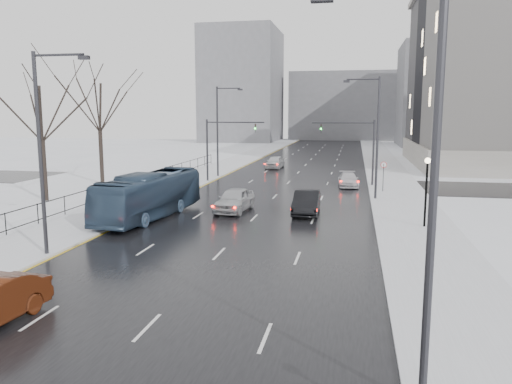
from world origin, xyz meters
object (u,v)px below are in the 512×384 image
Objects in this scene: streetlight_r_near at (423,180)px; sedan_right_far at (348,180)px; mast_signal_left at (217,143)px; no_uturn_sign at (384,168)px; sedan_center_far at (275,162)px; bus at (150,195)px; sedan_center_near at (235,200)px; tree_park_e at (103,185)px; streetlight_l_far at (219,127)px; lamppost_r_mid at (427,182)px; sedan_right_near at (307,203)px; streetlight_r_mid at (375,132)px; tree_park_d at (46,202)px; streetlight_l_near at (44,144)px; mast_signal_right at (362,144)px.

streetlight_r_near reaches higher than sedan_right_far.
mast_signal_left reaches higher than no_uturn_sign.
bus is at bearing -91.92° from sedan_center_far.
sedan_center_near is at bearing -123.08° from sedan_right_far.
sedan_center_far reaches higher than sedan_right_far.
tree_park_e is 43.39m from streetlight_r_near.
tree_park_e is 14.01m from streetlight_l_far.
lamppost_r_mid reaches higher than sedan_right_far.
streetlight_r_near is 45.06m from streetlight_l_far.
no_uturn_sign is 15.66m from sedan_center_near.
streetlight_r_mid is at bearing 54.42° from sedan_right_near.
streetlight_r_mid reaches higher than mast_signal_left.
sedan_center_far is at bearing 50.94° from tree_park_e.
tree_park_d is at bearing -178.99° from sedan_center_near.
streetlight_l_near is 32.03m from mast_signal_right.
streetlight_l_far reaches higher than sedan_right_near.
mast_signal_right reaches higher than no_uturn_sign.
streetlight_r_near reaches higher than mast_signal_right.
mast_signal_right is 14.65m from mast_signal_left.
streetlight_r_mid is 20.27m from streetlight_l_far.
bus is at bearing -179.31° from lamppost_r_mid.
sedan_center_near is at bearing 179.18° from sedan_right_near.
streetlight_l_near is 31.22m from sedan_right_far.
tree_park_d is at bearing -126.80° from mast_signal_left.
streetlight_r_near is (25.97, -24.00, 5.62)m from tree_park_d.
sedan_center_far is at bearing 83.68° from streetlight_l_near.
sedan_right_near is 1.09× the size of sedan_right_far.
streetlight_l_near reaches higher than mast_signal_right.
tree_park_d is 10.01m from tree_park_e.
sedan_center_near reaches higher than sedan_center_far.
tree_park_e is 1.35× the size of streetlight_l_near.
sedan_center_near is (5.14, 3.21, -0.69)m from bus.
streetlight_l_far is at bearing 131.06° from lamppost_r_mid.
tree_park_e is at bearing -159.81° from mast_signal_left.
streetlight_r_mid reaches higher than tree_park_d.
tree_park_d is 17.96m from mast_signal_left.
tree_park_e is 19.72m from sedan_center_near.
streetlight_l_far is 12.12m from sedan_center_far.
streetlight_l_far is 16.07m from mast_signal_right.
sedan_right_far is at bearing 132.97° from no_uturn_sign.
tree_park_e is 24.23m from sedan_right_near.
no_uturn_sign is (-1.80, 14.00, -0.64)m from lamppost_r_mid.
streetlight_r_mid is 1.99× the size of sedan_center_near.
mast_signal_right reaches higher than sedan_center_far.
streetlight_r_mid is at bearing -84.00° from mast_signal_right.
no_uturn_sign is (1.87, -4.00, -1.81)m from mast_signal_right.
sedan_right_near is 1.05× the size of sedan_center_far.
mast_signal_right is 1.30× the size of sedan_right_near.
streetlight_l_near is (10.03, -24.00, 5.62)m from tree_park_e.
sedan_center_near reaches higher than sedan_right_near.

